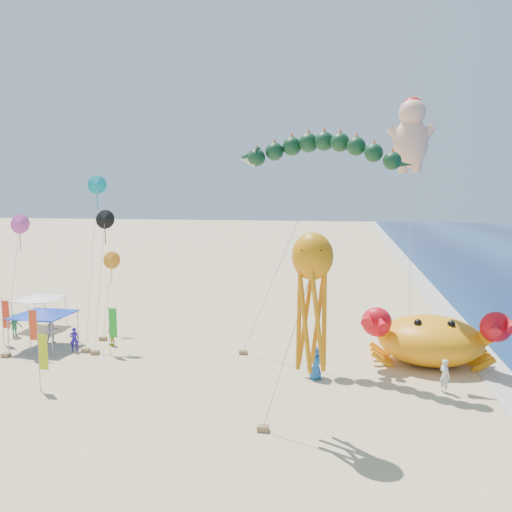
# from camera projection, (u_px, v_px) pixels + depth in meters

# --- Properties ---
(ground) EXTENTS (320.00, 320.00, 0.00)m
(ground) POSITION_uv_depth(u_px,v_px,m) (284.00, 372.00, 28.82)
(ground) COLOR #D1B784
(ground) RESTS_ON ground
(foam_strip) EXTENTS (320.00, 320.00, 0.00)m
(foam_strip) POSITION_uv_depth(u_px,v_px,m) (506.00, 387.00, 26.64)
(foam_strip) COLOR silver
(foam_strip) RESTS_ON ground
(crab_inflatable) EXTENTS (8.33, 5.16, 3.65)m
(crab_inflatable) POSITION_uv_depth(u_px,v_px,m) (431.00, 339.00, 29.98)
(crab_inflatable) COLOR orange
(crab_inflatable) RESTS_ON ground
(dragon_kite) EXTENTS (10.11, 3.67, 13.57)m
(dragon_kite) POSITION_uv_depth(u_px,v_px,m) (319.00, 156.00, 29.22)
(dragon_kite) COLOR black
(dragon_kite) RESTS_ON ground
(cherub_kite) EXTENTS (2.12, 2.48, 16.20)m
(cherub_kite) POSITION_uv_depth(u_px,v_px,m) (411.00, 134.00, 31.11)
(cherub_kite) COLOR #FFBA9B
(cherub_kite) RESTS_ON ground
(octopus_kite) EXTENTS (3.13, 1.55, 8.69)m
(octopus_kite) POSITION_uv_depth(u_px,v_px,m) (312.00, 291.00, 20.80)
(octopus_kite) COLOR orange
(octopus_kite) RESTS_ON ground
(canopy_blue) EXTENTS (3.68, 3.68, 2.71)m
(canopy_blue) POSITION_uv_depth(u_px,v_px,m) (43.00, 312.00, 33.25)
(canopy_blue) COLOR gray
(canopy_blue) RESTS_ON ground
(canopy_white) EXTENTS (3.25, 3.25, 2.71)m
(canopy_white) POSITION_uv_depth(u_px,v_px,m) (39.00, 296.00, 38.19)
(canopy_white) COLOR gray
(canopy_white) RESTS_ON ground
(feather_flags) EXTENTS (8.75, 6.91, 3.20)m
(feather_flags) POSITION_uv_depth(u_px,v_px,m) (48.00, 329.00, 30.69)
(feather_flags) COLOR gray
(feather_flags) RESTS_ON ground
(beachgoers) EXTENTS (29.50, 9.85, 1.86)m
(beachgoers) POSITION_uv_depth(u_px,v_px,m) (91.00, 348.00, 30.58)
(beachgoers) COLOR #297B4B
(beachgoers) RESTS_ON ground
(small_kites) EXTENTS (7.50, 10.87, 11.57)m
(small_kites) POSITION_uv_depth(u_px,v_px,m) (64.00, 245.00, 33.27)
(small_kites) COLOR black
(small_kites) RESTS_ON ground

